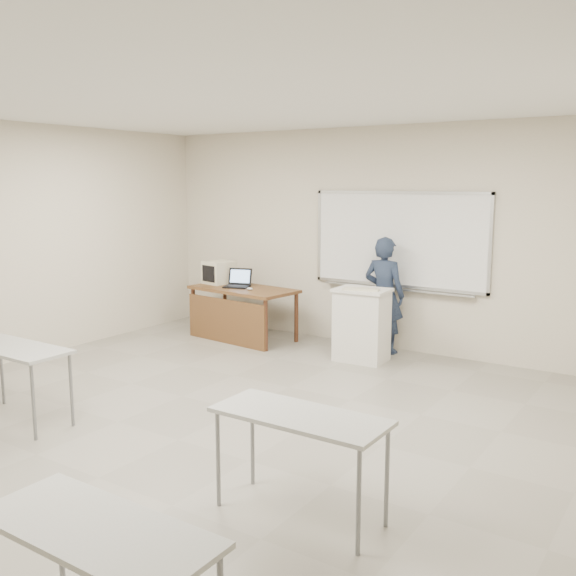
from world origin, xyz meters
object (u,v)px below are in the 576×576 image
Objects in this scene: whiteboard at (399,241)px; mouse at (250,289)px; instructor_desk at (239,302)px; presenter at (384,295)px; podium at (362,325)px; laptop at (239,283)px; keyboard at (361,289)px; crt_monitor at (219,272)px.

mouse is (-1.90, -0.78, -0.71)m from whiteboard.
presenter reaches higher than instructor_desk.
podium is 1.79m from mouse.
laptop reaches higher than keyboard.
laptop is 2.12m from keyboard.
instructor_desk is 2.04m from keyboard.
mouse is at bearing -157.68° from whiteboard.
whiteboard is 2.17m from mouse.
keyboard is at bearing 2.91° from instructor_desk.
mouse is at bearing 159.96° from keyboard.
presenter reaches higher than podium.
laptop is (0.45, -0.10, -0.11)m from crt_monitor.
podium is 0.60× the size of presenter.
podium is 2.65× the size of laptop.
keyboard is (2.55, -0.35, 0.03)m from crt_monitor.
crt_monitor is at bearing 155.68° from keyboard.
whiteboard reaches higher than podium.
whiteboard is at bearing 22.48° from crt_monitor.
mouse is 0.06× the size of presenter.
whiteboard is 0.75m from presenter.
presenter is at bearing -6.99° from laptop.
laptop is 0.23× the size of presenter.
crt_monitor is 2.58m from keyboard.
mouse reaches higher than instructor_desk.
whiteboard reaches higher than crt_monitor.
podium is (-0.13, -0.77, -1.01)m from whiteboard.
crt_monitor is 0.93× the size of keyboard.
presenter is at bearing -109.94° from whiteboard.
presenter reaches higher than laptop.
whiteboard is 5.93× the size of crt_monitor.
presenter is at bearing 21.19° from instructor_desk.
podium is 2.10m from laptop.
podium is 2.23× the size of crt_monitor.
laptop is at bearing 132.13° from instructor_desk.
mouse is (0.30, -0.14, -0.04)m from laptop.
laptop is at bearing -163.70° from whiteboard.
podium is 2.57m from crt_monitor.
laptop is (-0.10, 0.14, 0.25)m from instructor_desk.
podium is at bearing -5.43° from mouse.
keyboard is at bearing -24.60° from laptop.
instructor_desk is 1.00× the size of presenter.
mouse is 1.90m from presenter.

